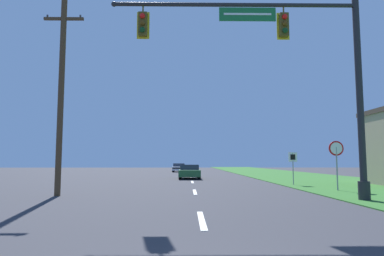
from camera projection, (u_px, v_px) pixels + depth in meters
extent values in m
cube|color=#2D6626|center=(300.00, 177.00, 32.80)|extent=(10.00, 110.00, 0.04)
cube|color=silver|center=(202.00, 220.00, 8.77)|extent=(0.16, 2.80, 0.01)
cube|color=silver|center=(195.00, 192.00, 16.73)|extent=(0.16, 2.80, 0.01)
cube|color=silver|center=(192.00, 182.00, 24.69)|extent=(0.16, 2.80, 0.01)
cube|color=silver|center=(191.00, 177.00, 32.65)|extent=(0.16, 2.80, 0.01)
cube|color=silver|center=(190.00, 174.00, 40.61)|extent=(0.16, 2.80, 0.01)
cylinder|color=#232326|center=(364.00, 191.00, 13.06)|extent=(0.44, 0.44, 0.70)
cylinder|color=#232326|center=(359.00, 92.00, 13.43)|extent=(0.26, 0.26, 8.32)
cylinder|color=#232326|center=(235.00, 5.00, 13.71)|extent=(9.71, 0.16, 0.16)
sphere|color=#232326|center=(114.00, 4.00, 13.64)|extent=(0.21, 0.21, 0.21)
cube|color=#196B33|center=(247.00, 14.00, 13.68)|extent=(2.27, 0.06, 0.55)
cube|color=white|center=(248.00, 14.00, 13.64)|extent=(1.90, 0.01, 0.08)
cylinder|color=#4C4214|center=(143.00, 8.00, 13.64)|extent=(0.06, 0.06, 0.35)
cube|color=yellow|center=(143.00, 26.00, 13.71)|extent=(0.50, 0.03, 1.11)
cube|color=#4C4214|center=(143.00, 24.00, 13.58)|extent=(0.34, 0.24, 0.95)
sphere|color=red|center=(142.00, 16.00, 13.47)|extent=(0.22, 0.22, 0.22)
sphere|color=#51380F|center=(142.00, 23.00, 13.44)|extent=(0.22, 0.22, 0.22)
sphere|color=#0F3D19|center=(142.00, 30.00, 13.41)|extent=(0.22, 0.22, 0.22)
cylinder|color=#4C4214|center=(283.00, 9.00, 13.72)|extent=(0.06, 0.06, 0.35)
cube|color=yellow|center=(283.00, 26.00, 13.79)|extent=(0.50, 0.03, 1.11)
cube|color=#4C4214|center=(284.00, 25.00, 13.66)|extent=(0.34, 0.24, 0.95)
sphere|color=red|center=(285.00, 17.00, 13.55)|extent=(0.22, 0.22, 0.22)
sphere|color=#51380F|center=(285.00, 24.00, 13.52)|extent=(0.22, 0.22, 0.22)
sphere|color=#0F3D19|center=(285.00, 31.00, 13.49)|extent=(0.22, 0.22, 0.22)
cylinder|color=black|center=(198.00, 174.00, 31.35)|extent=(0.22, 0.64, 0.64)
cylinder|color=black|center=(181.00, 174.00, 31.33)|extent=(0.22, 0.64, 0.64)
cylinder|color=black|center=(199.00, 176.00, 28.26)|extent=(0.22, 0.64, 0.64)
cylinder|color=black|center=(180.00, 176.00, 28.24)|extent=(0.22, 0.64, 0.64)
cube|color=#235B2D|center=(189.00, 173.00, 29.81)|extent=(1.83, 4.51, 0.55)
cube|color=#283342|center=(189.00, 167.00, 29.97)|extent=(1.61, 1.89, 0.42)
cube|color=#235B2D|center=(189.00, 165.00, 29.99)|extent=(1.57, 1.86, 0.06)
cube|color=#B71414|center=(190.00, 173.00, 27.61)|extent=(1.67, 0.06, 0.14)
cylinder|color=black|center=(185.00, 169.00, 50.19)|extent=(0.22, 0.64, 0.64)
cylinder|color=black|center=(174.00, 169.00, 50.17)|extent=(0.22, 0.64, 0.64)
cylinder|color=black|center=(185.00, 170.00, 47.33)|extent=(0.22, 0.64, 0.64)
cylinder|color=black|center=(173.00, 170.00, 47.31)|extent=(0.22, 0.64, 0.64)
cube|color=silver|center=(179.00, 168.00, 48.77)|extent=(1.82, 4.27, 0.55)
cube|color=#283342|center=(179.00, 165.00, 48.92)|extent=(1.60, 1.79, 0.42)
cube|color=silver|center=(179.00, 164.00, 48.94)|extent=(1.57, 1.76, 0.06)
cube|color=#B71414|center=(179.00, 168.00, 46.68)|extent=(1.67, 0.06, 0.14)
cylinder|color=gray|center=(337.00, 168.00, 17.39)|extent=(0.07, 0.07, 2.20)
cylinder|color=red|center=(336.00, 148.00, 17.48)|extent=(0.76, 0.04, 0.76)
cylinder|color=white|center=(336.00, 148.00, 17.46)|extent=(0.61, 0.01, 0.61)
cylinder|color=gray|center=(293.00, 169.00, 21.56)|extent=(0.06, 0.06, 2.00)
cube|color=white|center=(293.00, 157.00, 21.63)|extent=(0.55, 0.04, 0.60)
cube|color=black|center=(293.00, 157.00, 21.60)|extent=(0.31, 0.01, 0.34)
cylinder|color=#4C3823|center=(61.00, 95.00, 15.27)|extent=(0.26, 0.26, 8.89)
cube|color=#4C3823|center=(64.00, 19.00, 15.62)|extent=(1.80, 0.12, 0.12)
cylinder|color=#333338|center=(47.00, 16.00, 15.62)|extent=(0.08, 0.08, 0.12)
cylinder|color=#333338|center=(80.00, 16.00, 15.64)|extent=(0.08, 0.08, 0.12)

